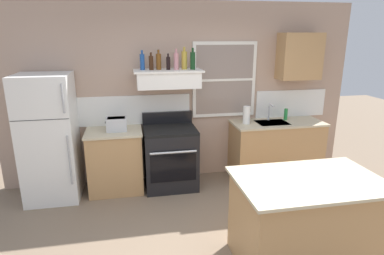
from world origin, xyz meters
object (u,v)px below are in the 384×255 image
at_px(toaster, 117,124).
at_px(kitchen_island, 305,221).
at_px(bottle_amber_wine, 159,61).
at_px(bottle_champagne_gold_foil, 184,60).
at_px(bottle_blue_liqueur, 142,62).
at_px(refrigerator, 49,138).
at_px(paper_towel_roll, 247,115).
at_px(bottle_balsamic_dark, 168,63).
at_px(bottle_rose_pink, 176,61).
at_px(bottle_brown_stout, 151,63).
at_px(stove_range, 170,157).
at_px(dish_soap_bottle, 286,114).
at_px(bottle_dark_green_wine, 193,60).

height_order(toaster, kitchen_island, toaster).
bearing_deg(bottle_amber_wine, bottle_champagne_gold_foil, -4.18).
distance_m(bottle_blue_liqueur, kitchen_island, 2.91).
relative_size(refrigerator, toaster, 5.85).
relative_size(toaster, paper_towel_roll, 1.10).
distance_m(bottle_balsamic_dark, kitchen_island, 2.71).
bearing_deg(bottle_rose_pink, paper_towel_roll, -2.57).
bearing_deg(bottle_brown_stout, bottle_blue_liqueur, 163.21).
bearing_deg(paper_towel_roll, bottle_brown_stout, 177.16).
height_order(stove_range, kitchen_island, stove_range).
height_order(bottle_balsamic_dark, kitchen_island, bottle_balsamic_dark).
xyz_separation_m(stove_range, bottle_blue_liqueur, (-0.35, 0.14, 1.39)).
bearing_deg(paper_towel_roll, bottle_balsamic_dark, 176.92).
xyz_separation_m(bottle_blue_liqueur, bottle_rose_pink, (0.47, -0.06, 0.01)).
bearing_deg(toaster, bottle_brown_stout, 8.84).
bearing_deg(toaster, bottle_rose_pink, 3.85).
height_order(refrigerator, bottle_rose_pink, bottle_rose_pink).
height_order(stove_range, bottle_rose_pink, bottle_rose_pink).
relative_size(bottle_amber_wine, paper_towel_roll, 1.02).
xyz_separation_m(bottle_balsamic_dark, bottle_champagne_gold_foil, (0.23, 0.00, 0.04)).
xyz_separation_m(bottle_blue_liqueur, bottle_brown_stout, (0.12, -0.04, -0.01)).
xyz_separation_m(toaster, bottle_blue_liqueur, (0.40, 0.12, 0.85)).
xyz_separation_m(dish_soap_bottle, kitchen_island, (-0.80, -2.10, -0.54)).
xyz_separation_m(bottle_blue_liqueur, bottle_amber_wine, (0.23, -0.01, 0.00)).
bearing_deg(refrigerator, kitchen_island, -35.35).
bearing_deg(kitchen_island, bottle_dark_green_wine, 109.98).
relative_size(paper_towel_roll, dish_soap_bottle, 1.50).
distance_m(bottle_amber_wine, bottle_balsamic_dark, 0.14).
relative_size(bottle_champagne_gold_foil, bottle_dark_green_wine, 1.04).
height_order(refrigerator, bottle_balsamic_dark, bottle_balsamic_dark).
xyz_separation_m(bottle_champagne_gold_foil, dish_soap_bottle, (1.64, 0.03, -0.88)).
bearing_deg(bottle_amber_wine, bottle_brown_stout, -167.14).
distance_m(bottle_amber_wine, dish_soap_bottle, 2.18).
relative_size(stove_range, bottle_balsamic_dark, 4.88).
height_order(stove_range, bottle_champagne_gold_foil, bottle_champagne_gold_foil).
relative_size(bottle_rose_pink, bottle_dark_green_wine, 0.96).
relative_size(stove_range, bottle_dark_green_wine, 3.62).
relative_size(stove_range, dish_soap_bottle, 6.06).
distance_m(bottle_champagne_gold_foil, dish_soap_bottle, 1.86).
height_order(bottle_amber_wine, bottle_balsamic_dark, bottle_amber_wine).
height_order(stove_range, bottle_blue_liqueur, bottle_blue_liqueur).
bearing_deg(bottle_brown_stout, bottle_rose_pink, -3.67).
bearing_deg(bottle_amber_wine, bottle_dark_green_wine, -9.07).
bearing_deg(bottle_brown_stout, toaster, -171.16).
relative_size(bottle_amber_wine, bottle_dark_green_wine, 0.92).
bearing_deg(bottle_rose_pink, bottle_balsamic_dark, 172.09).
bearing_deg(paper_towel_roll, kitchen_island, -92.82).
relative_size(bottle_amber_wine, bottle_champagne_gold_foil, 0.89).
bearing_deg(dish_soap_bottle, bottle_rose_pink, -178.30).
height_order(bottle_rose_pink, bottle_dark_green_wine, bottle_dark_green_wine).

